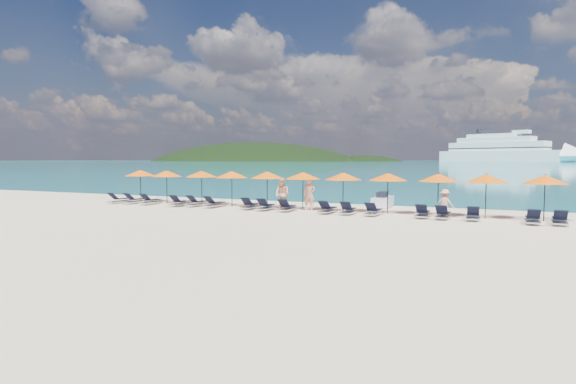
% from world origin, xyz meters
% --- Properties ---
extents(ground, '(1400.00, 1400.00, 0.00)m').
position_xyz_m(ground, '(0.00, 0.00, 0.00)').
color(ground, beige).
extents(sea, '(1600.00, 1300.00, 0.01)m').
position_xyz_m(sea, '(0.00, 660.00, 0.01)').
color(sea, '#1FA9B2').
rests_on(sea, ground).
extents(headland_main, '(374.00, 242.00, 126.50)m').
position_xyz_m(headland_main, '(-300.00, 540.00, -38.00)').
color(headland_main, black).
rests_on(headland_main, ground).
extents(headland_small, '(162.00, 126.00, 85.50)m').
position_xyz_m(headland_small, '(-150.00, 560.00, -35.00)').
color(headland_small, black).
rests_on(headland_small, ground).
extents(cruise_ship, '(145.86, 82.75, 41.54)m').
position_xyz_m(cruise_ship, '(13.90, 519.66, 10.81)').
color(cruise_ship, white).
rests_on(cruise_ship, ground).
extents(jetski, '(1.07, 2.62, 0.92)m').
position_xyz_m(jetski, '(3.76, 9.07, 0.38)').
color(jetski, silver).
rests_on(jetski, ground).
extents(beachgoer_a, '(0.76, 0.57, 1.89)m').
position_xyz_m(beachgoer_a, '(0.38, 5.14, 0.95)').
color(beachgoer_a, tan).
rests_on(beachgoer_a, ground).
extents(beachgoer_b, '(1.03, 0.74, 1.92)m').
position_xyz_m(beachgoer_b, '(-1.00, 4.37, 0.96)').
color(beachgoer_b, tan).
rests_on(beachgoer_b, ground).
extents(beachgoer_c, '(1.00, 0.57, 1.47)m').
position_xyz_m(beachgoer_c, '(7.97, 4.75, 0.73)').
color(beachgoer_c, tan).
rests_on(beachgoer_c, ground).
extents(umbrella_0, '(2.10, 2.10, 2.28)m').
position_xyz_m(umbrella_0, '(-12.47, 5.49, 2.02)').
color(umbrella_0, black).
rests_on(umbrella_0, ground).
extents(umbrella_1, '(2.10, 2.10, 2.28)m').
position_xyz_m(umbrella_1, '(-9.97, 5.21, 2.02)').
color(umbrella_1, black).
rests_on(umbrella_1, ground).
extents(umbrella_2, '(2.10, 2.10, 2.28)m').
position_xyz_m(umbrella_2, '(-7.36, 5.51, 2.02)').
color(umbrella_2, black).
rests_on(umbrella_2, ground).
extents(umbrella_3, '(2.10, 2.10, 2.28)m').
position_xyz_m(umbrella_3, '(-4.92, 5.27, 2.02)').
color(umbrella_3, black).
rests_on(umbrella_3, ground).
extents(umbrella_4, '(2.10, 2.10, 2.28)m').
position_xyz_m(umbrella_4, '(-2.49, 5.39, 2.02)').
color(umbrella_4, black).
rests_on(umbrella_4, ground).
extents(umbrella_5, '(2.10, 2.10, 2.28)m').
position_xyz_m(umbrella_5, '(-0.10, 5.33, 2.02)').
color(umbrella_5, black).
rests_on(umbrella_5, ground).
extents(umbrella_6, '(2.10, 2.10, 2.28)m').
position_xyz_m(umbrella_6, '(2.39, 5.25, 2.02)').
color(umbrella_6, black).
rests_on(umbrella_6, ground).
extents(umbrella_7, '(2.10, 2.10, 2.28)m').
position_xyz_m(umbrella_7, '(4.90, 5.41, 2.02)').
color(umbrella_7, black).
rests_on(umbrella_7, ground).
extents(umbrella_8, '(2.10, 2.10, 2.28)m').
position_xyz_m(umbrella_8, '(7.54, 5.43, 2.02)').
color(umbrella_8, black).
rests_on(umbrella_8, ground).
extents(umbrella_9, '(2.10, 2.10, 2.28)m').
position_xyz_m(umbrella_9, '(9.87, 5.35, 2.02)').
color(umbrella_9, black).
rests_on(umbrella_9, ground).
extents(umbrella_10, '(2.10, 2.10, 2.28)m').
position_xyz_m(umbrella_10, '(12.46, 5.25, 2.02)').
color(umbrella_10, black).
rests_on(umbrella_10, ground).
extents(lounger_0, '(0.78, 1.75, 0.66)m').
position_xyz_m(lounger_0, '(-12.97, 3.96, 0.24)').
color(lounger_0, silver).
rests_on(lounger_0, ground).
extents(lounger_1, '(0.75, 1.74, 0.66)m').
position_xyz_m(lounger_1, '(-11.84, 4.20, 0.24)').
color(lounger_1, silver).
rests_on(lounger_1, ground).
extents(lounger_2, '(0.62, 1.70, 0.66)m').
position_xyz_m(lounger_2, '(-10.49, 4.19, 0.24)').
color(lounger_2, silver).
rests_on(lounger_2, ground).
extents(lounger_3, '(0.70, 1.73, 0.66)m').
position_xyz_m(lounger_3, '(-8.03, 4.04, 0.24)').
color(lounger_3, silver).
rests_on(lounger_3, ground).
extents(lounger_4, '(0.77, 1.75, 0.66)m').
position_xyz_m(lounger_4, '(-6.89, 4.34, 0.24)').
color(lounger_4, silver).
rests_on(lounger_4, ground).
extents(lounger_5, '(0.73, 1.74, 0.66)m').
position_xyz_m(lounger_5, '(-5.54, 4.22, 0.24)').
color(lounger_5, silver).
rests_on(lounger_5, ground).
extents(lounger_6, '(0.73, 1.74, 0.66)m').
position_xyz_m(lounger_6, '(-3.03, 4.24, 0.24)').
color(lounger_6, silver).
rests_on(lounger_6, ground).
extents(lounger_7, '(0.72, 1.73, 0.66)m').
position_xyz_m(lounger_7, '(-1.91, 4.11, 0.24)').
color(lounger_7, silver).
rests_on(lounger_7, ground).
extents(lounger_8, '(0.72, 1.73, 0.66)m').
position_xyz_m(lounger_8, '(-0.54, 4.06, 0.24)').
color(lounger_8, silver).
rests_on(lounger_8, ground).
extents(lounger_9, '(0.66, 1.71, 0.66)m').
position_xyz_m(lounger_9, '(1.89, 4.12, 0.24)').
color(lounger_9, silver).
rests_on(lounger_9, ground).
extents(lounger_10, '(0.72, 1.73, 0.66)m').
position_xyz_m(lounger_10, '(3.08, 4.10, 0.24)').
color(lounger_10, silver).
rests_on(lounger_10, ground).
extents(lounger_11, '(0.67, 1.72, 0.66)m').
position_xyz_m(lounger_11, '(4.46, 4.10, 0.24)').
color(lounger_11, silver).
rests_on(lounger_11, ground).
extents(lounger_12, '(0.67, 1.72, 0.66)m').
position_xyz_m(lounger_12, '(6.97, 4.24, 0.24)').
color(lounger_12, silver).
rests_on(lounger_12, ground).
extents(lounger_13, '(0.65, 1.71, 0.66)m').
position_xyz_m(lounger_13, '(7.96, 4.15, 0.24)').
color(lounger_13, silver).
rests_on(lounger_13, ground).
extents(lounger_14, '(0.73, 1.74, 0.66)m').
position_xyz_m(lounger_14, '(9.35, 4.23, 0.24)').
color(lounger_14, silver).
rests_on(lounger_14, ground).
extents(lounger_15, '(0.67, 1.72, 0.66)m').
position_xyz_m(lounger_15, '(11.94, 3.97, 0.24)').
color(lounger_15, silver).
rests_on(lounger_15, ground).
extents(lounger_16, '(0.65, 1.71, 0.66)m').
position_xyz_m(lounger_16, '(13.03, 4.06, 0.24)').
color(lounger_16, silver).
rests_on(lounger_16, ground).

